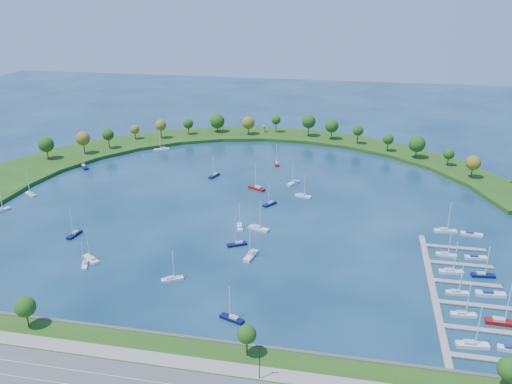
% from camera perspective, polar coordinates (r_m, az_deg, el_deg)
% --- Properties ---
extents(ground, '(700.00, 700.00, 0.00)m').
position_cam_1_polar(ground, '(243.30, -1.39, -1.21)').
color(ground, '#07273F').
rests_on(ground, ground).
extents(breakwater, '(286.74, 247.64, 2.00)m').
position_cam_1_polar(breakwater, '(299.11, -8.03, 3.19)').
color(breakwater, '#214813').
rests_on(breakwater, ground).
extents(breakwater_trees, '(239.41, 90.86, 14.37)m').
position_cam_1_polar(breakwater_trees, '(323.75, -0.22, 6.54)').
color(breakwater_trees, '#382314').
rests_on(breakwater_trees, breakwater).
extents(harbor_tower, '(2.60, 2.60, 4.66)m').
position_cam_1_polar(harbor_tower, '(355.11, 0.84, 6.90)').
color(harbor_tower, gray).
rests_on(harbor_tower, breakwater).
extents(dock_system, '(24.28, 82.00, 1.60)m').
position_cam_1_polar(dock_system, '(186.87, 20.94, -10.15)').
color(dock_system, gray).
rests_on(dock_system, ground).
extents(moored_boat_0, '(9.16, 6.96, 13.47)m').
position_cam_1_polar(moored_boat_0, '(326.88, -10.23, 4.63)').
color(moored_boat_0, silver).
rests_on(moored_boat_0, ground).
extents(moored_boat_1, '(7.30, 5.43, 10.69)m').
position_cam_1_polar(moored_boat_1, '(274.58, -23.33, -0.14)').
color(moored_boat_1, silver).
rests_on(moored_boat_1, ground).
extents(moored_boat_2, '(5.88, 8.04, 11.72)m').
position_cam_1_polar(moored_boat_2, '(267.17, 4.09, 1.07)').
color(moored_boat_2, silver).
rests_on(moored_boat_2, ground).
extents(moored_boat_3, '(5.90, 7.35, 10.97)m').
position_cam_1_polar(moored_boat_3, '(240.81, 1.52, -1.24)').
color(moored_boat_3, '#090F3D').
rests_on(moored_boat_3, ground).
extents(moored_boat_4, '(8.04, 4.69, 11.42)m').
position_cam_1_polar(moored_boat_4, '(162.34, -2.64, -13.51)').
color(moored_boat_4, '#090F3D').
rests_on(moored_boat_4, ground).
extents(moored_boat_5, '(4.44, 7.81, 11.08)m').
position_cam_1_polar(moored_boat_5, '(260.20, -25.97, -1.74)').
color(moored_boat_5, silver).
rests_on(moored_boat_5, ground).
extents(moored_boat_6, '(7.60, 7.63, 12.37)m').
position_cam_1_polar(moored_boat_6, '(305.22, -18.21, 2.66)').
color(moored_boat_6, '#090F3D').
rests_on(moored_boat_6, ground).
extents(moored_boat_7, '(4.13, 9.49, 13.50)m').
position_cam_1_polar(moored_boat_7, '(195.80, -0.57, -6.86)').
color(moored_boat_7, silver).
rests_on(moored_boat_7, ground).
extents(moored_boat_8, '(4.05, 7.80, 11.04)m').
position_cam_1_polar(moored_boat_8, '(218.17, -1.78, -3.76)').
color(moored_boat_8, silver).
rests_on(moored_boat_8, ground).
extents(moored_boat_9, '(9.40, 6.56, 13.60)m').
position_cam_1_polar(moored_boat_9, '(259.22, 0.09, 0.48)').
color(moored_boat_9, maroon).
rests_on(moored_boat_9, ground).
extents(moored_boat_10, '(7.58, 5.55, 11.06)m').
position_cam_1_polar(moored_boat_10, '(183.63, -9.11, -9.26)').
color(moored_boat_10, silver).
rests_on(moored_boat_10, ground).
extents(moored_boat_11, '(8.39, 6.69, 12.49)m').
position_cam_1_polar(moored_boat_11, '(202.72, -17.54, -6.91)').
color(moored_boat_11, silver).
rests_on(moored_boat_11, ground).
extents(moored_boat_12, '(3.13, 8.18, 11.72)m').
position_cam_1_polar(moored_boat_12, '(224.12, -19.17, -4.31)').
color(moored_boat_12, '#090F3D').
rests_on(moored_boat_12, ground).
extents(moored_boat_13, '(9.17, 4.90, 12.98)m').
position_cam_1_polar(moored_boat_13, '(216.67, 0.27, -3.92)').
color(moored_boat_13, silver).
rests_on(moored_boat_13, ground).
extents(moored_boat_14, '(4.51, 8.39, 11.87)m').
position_cam_1_polar(moored_boat_14, '(295.77, 2.25, 3.16)').
color(moored_boat_14, maroon).
rests_on(moored_boat_14, ground).
extents(moored_boat_16, '(8.06, 3.82, 11.42)m').
position_cam_1_polar(moored_boat_16, '(250.70, 5.14, -0.37)').
color(moored_boat_16, silver).
rests_on(moored_boat_16, ground).
extents(moored_boat_17, '(4.58, 8.13, 11.52)m').
position_cam_1_polar(moored_boat_17, '(277.62, -4.56, 1.85)').
color(moored_boat_17, '#090F3D').
rests_on(moored_boat_17, ground).
extents(moored_boat_18, '(7.85, 5.83, 11.49)m').
position_cam_1_polar(moored_boat_18, '(204.22, -2.07, -5.62)').
color(moored_boat_18, '#090F3D').
rests_on(moored_boat_18, ground).
extents(moored_boat_19, '(4.40, 6.80, 9.74)m').
position_cam_1_polar(moored_boat_19, '(199.79, -18.14, -7.45)').
color(moored_boat_19, silver).
rests_on(moored_boat_19, ground).
extents(docked_boat_0, '(9.15, 3.35, 13.16)m').
position_cam_1_polar(docked_boat_0, '(163.62, 22.49, -15.05)').
color(docked_boat_0, silver).
rests_on(docked_boat_0, ground).
extents(docked_boat_1, '(7.82, 2.89, 1.56)m').
position_cam_1_polar(docked_boat_1, '(166.65, 26.10, -15.12)').
color(docked_boat_1, silver).
rests_on(docked_boat_1, ground).
extents(docked_boat_2, '(7.81, 2.84, 11.24)m').
position_cam_1_polar(docked_boat_2, '(175.72, 21.66, -12.21)').
color(docked_boat_2, silver).
rests_on(docked_boat_2, ground).
extents(docked_boat_3, '(9.54, 2.98, 13.89)m').
position_cam_1_polar(docked_boat_3, '(176.49, 25.17, -12.62)').
color(docked_boat_3, maroon).
rests_on(docked_boat_3, ground).
extents(docked_boat_4, '(7.36, 2.72, 10.58)m').
position_cam_1_polar(docked_boat_4, '(186.24, 21.06, -10.09)').
color(docked_boat_4, silver).
rests_on(docked_boat_4, ground).
extents(docked_boat_5, '(9.44, 3.14, 1.90)m').
position_cam_1_polar(docked_boat_5, '(189.54, 24.14, -10.07)').
color(docked_boat_5, silver).
rests_on(docked_boat_5, ground).
extents(docked_boat_6, '(8.58, 3.48, 12.25)m').
position_cam_1_polar(docked_boat_6, '(197.87, 20.48, -8.05)').
color(docked_boat_6, silver).
rests_on(docked_boat_6, ground).
extents(docked_boat_7, '(8.16, 3.03, 11.72)m').
position_cam_1_polar(docked_boat_7, '(199.77, 23.48, -8.23)').
color(docked_boat_7, '#090F3D').
rests_on(docked_boat_7, ground).
extents(docked_boat_8, '(7.59, 2.86, 10.89)m').
position_cam_1_polar(docked_boat_8, '(209.00, 20.01, -6.36)').
color(docked_boat_8, silver).
rests_on(docked_boat_8, ground).
extents(docked_boat_9, '(8.11, 2.98, 1.62)m').
position_cam_1_polar(docked_boat_9, '(211.11, 22.81, -6.58)').
color(docked_boat_9, silver).
rests_on(docked_boat_9, ground).
extents(docked_boat_10, '(9.19, 3.55, 13.17)m').
position_cam_1_polar(docked_boat_10, '(228.13, 19.92, -3.94)').
color(docked_boat_10, silver).
rests_on(docked_boat_10, ground).
extents(docked_boat_11, '(8.67, 3.59, 1.72)m').
position_cam_1_polar(docked_boat_11, '(229.32, 22.40, -4.25)').
color(docked_boat_11, silver).
rests_on(docked_boat_11, ground).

